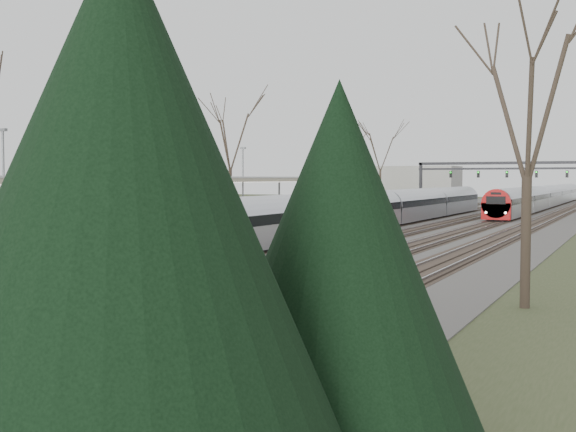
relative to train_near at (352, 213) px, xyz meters
name	(u,v)px	position (x,y,z in m)	size (l,w,h in m)	color
track_bed	(440,223)	(2.76, 14.38, -1.42)	(24.00, 160.00, 0.22)	#474442
platform	(251,227)	(-6.55, -3.12, -0.98)	(3.50, 69.00, 1.00)	#9E9B93
canopy	(217,179)	(-6.55, -7.64, 2.45)	(4.10, 50.00, 3.11)	slate
dome_building	(115,182)	(-19.21, -2.62, 2.24)	(10.00, 8.00, 10.30)	#C0B69F
signal_gantry	(501,171)	(2.79, 44.36, 3.43)	(21.00, 0.59, 6.08)	black
evergreen_clump	(202,246)	(14.42, -41.82, 1.79)	(5.90, 7.10, 6.50)	#2D231C
tree_west_far	(230,133)	(-14.50, 7.38, 6.54)	(5.50, 5.50, 11.33)	#2D231C
tree_east_near	(528,93)	(15.50, -25.62, 5.08)	(4.50, 4.50, 9.27)	#2D231C
train_near	(352,213)	(0.00, 0.00, 0.00)	(2.62, 75.21, 3.05)	#B6B9C1
train_far	(546,197)	(7.00, 54.59, 0.00)	(2.62, 75.21, 3.05)	#B6B9C1
signal_post	(35,219)	(1.75, -31.77, 1.25)	(0.35, 0.45, 4.10)	black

